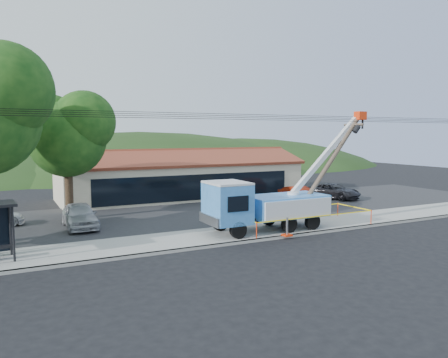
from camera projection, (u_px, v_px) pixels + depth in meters
ground at (252, 254)px, 21.94m from camera, size 120.00×120.00×0.00m
curb at (233, 243)px, 23.80m from camera, size 60.00×0.25×0.15m
sidewalk at (217, 236)px, 25.48m from camera, size 60.00×4.00×0.15m
parking_lot at (170, 214)px, 32.58m from camera, size 60.00×12.00×0.10m
strip_mall at (181, 178)px, 41.27m from camera, size 22.50×8.53×4.67m
tree_lot at (67, 131)px, 29.68m from camera, size 6.30×5.60×8.94m
hill_center at (140, 169)px, 75.23m from camera, size 89.60×64.00×32.00m
hill_east at (241, 165)px, 84.23m from camera, size 72.80×52.00×26.00m
utility_truck at (264, 204)px, 26.45m from camera, size 11.41×4.18×7.34m
leaning_pole at (329, 164)px, 28.28m from camera, size 5.89×1.74×7.27m
caution_tape at (302, 215)px, 27.96m from camera, size 8.80×3.25×0.94m
car_silver at (80, 229)px, 27.67m from camera, size 1.91×4.67×1.59m
car_red at (300, 204)px, 37.68m from camera, size 2.04×4.41×1.40m
car_dark at (333, 200)px, 40.14m from camera, size 3.80×5.42×1.37m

